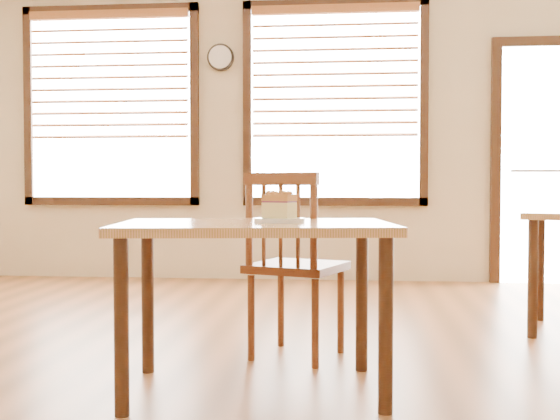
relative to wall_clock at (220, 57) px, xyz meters
name	(u,v)px	position (x,y,z in m)	size (l,w,h in m)	color
ground	(239,412)	(0.80, -3.96, -2.15)	(8.00, 8.00, 0.00)	brown
window_left	(111,94)	(-1.10, 0.01, -0.34)	(1.76, 0.10, 1.96)	white
window_right	(335,91)	(1.10, 0.01, -0.34)	(1.76, 0.10, 1.96)	white
entry_door	(550,155)	(3.10, 0.02, -0.95)	(1.08, 0.06, 2.29)	white
wall_clock	(220,57)	(0.00, 0.00, 0.00)	(0.26, 0.05, 0.26)	black
cafe_table_main	(255,245)	(0.82, -3.65, -1.50)	(1.28, 0.94, 0.75)	#D38652
cafe_chair_main	(294,264)	(0.95, -3.05, -1.65)	(0.57, 0.57, 0.99)	#5C2C19
plate	(279,220)	(0.93, -3.62, -1.39)	(0.23, 0.23, 0.02)	white
cake_slice	(280,204)	(0.93, -3.62, -1.32)	(0.16, 0.14, 0.12)	#FADE8D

